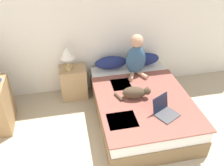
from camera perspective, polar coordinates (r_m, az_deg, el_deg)
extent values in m
cube|color=white|center=(4.22, 2.83, 14.69)|extent=(5.49, 0.05, 2.55)
cube|color=brown|center=(3.93, 6.65, -6.47)|extent=(1.36, 1.96, 0.28)
cube|color=silver|center=(3.78, 6.88, -3.79)|extent=(1.34, 1.94, 0.19)
cube|color=brown|center=(3.57, 7.94, -4.38)|extent=(1.40, 1.57, 0.02)
cube|color=#3D4784|center=(3.22, 2.45, -8.95)|extent=(0.39, 0.33, 0.01)
cube|color=#3D4784|center=(3.88, 2.18, -0.36)|extent=(0.31, 0.34, 0.01)
ellipsoid|color=navy|center=(4.25, -0.26, 4.93)|extent=(0.59, 0.23, 0.23)
ellipsoid|color=navy|center=(4.40, 7.62, 5.68)|extent=(0.59, 0.23, 0.23)
ellipsoid|color=#33567A|center=(4.05, 5.73, 5.46)|extent=(0.34, 0.19, 0.52)
sphere|color=tan|center=(3.89, 6.03, 10.06)|extent=(0.21, 0.21, 0.21)
cylinder|color=tan|center=(4.04, 4.75, 1.74)|extent=(0.16, 0.25, 0.07)
cylinder|color=tan|center=(4.09, 7.29, 2.02)|extent=(0.16, 0.25, 0.07)
ellipsoid|color=#473828|center=(3.55, 5.34, -2.34)|extent=(0.38, 0.25, 0.19)
sphere|color=#473828|center=(3.56, 8.47, -1.95)|extent=(0.11, 0.11, 0.11)
cone|color=#473828|center=(3.56, 8.45, -1.11)|extent=(0.05, 0.05, 0.05)
cone|color=#473828|center=(3.51, 8.60, -1.69)|extent=(0.05, 0.05, 0.05)
cylinder|color=#473828|center=(3.57, 1.56, -3.35)|extent=(0.10, 0.19, 0.04)
cube|color=#424247|center=(3.36, 13.18, -7.56)|extent=(0.36, 0.34, 0.02)
cube|color=black|center=(3.34, 11.57, -4.75)|extent=(0.28, 0.19, 0.23)
cube|color=tan|center=(4.32, -9.17, 0.13)|extent=(0.46, 0.35, 0.59)
sphere|color=tan|center=(4.09, -9.15, 0.20)|extent=(0.03, 0.03, 0.03)
cylinder|color=tan|center=(4.14, -10.34, 3.71)|extent=(0.11, 0.11, 0.07)
cylinder|color=tan|center=(4.09, -10.50, 5.04)|extent=(0.02, 0.02, 0.15)
cone|color=white|center=(4.01, -10.75, 7.18)|extent=(0.25, 0.25, 0.19)
cube|color=#99754C|center=(3.99, -25.14, -4.90)|extent=(0.25, 0.61, 0.76)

